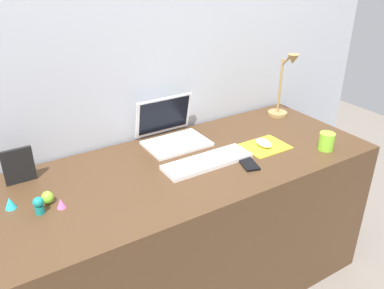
# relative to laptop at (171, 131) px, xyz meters

# --- Properties ---
(ground_plane) EXTENTS (6.00, 6.00, 0.00)m
(ground_plane) POSITION_rel_laptop_xyz_m (-0.05, -0.25, -0.79)
(ground_plane) COLOR slate
(back_wall) EXTENTS (2.95, 0.05, 1.47)m
(back_wall) POSITION_rel_laptop_xyz_m (-0.05, 0.14, -0.06)
(back_wall) COLOR #B2B7C1
(back_wall) RESTS_ON ground_plane
(desk) EXTENTS (1.75, 0.69, 0.74)m
(desk) POSITION_rel_laptop_xyz_m (-0.05, -0.25, -0.42)
(desk) COLOR #4C331E
(desk) RESTS_ON ground_plane
(laptop) EXTENTS (0.30, 0.26, 0.21)m
(laptop) POSITION_rel_laptop_xyz_m (0.00, 0.00, 0.00)
(laptop) COLOR white
(laptop) RESTS_ON desk
(keyboard) EXTENTS (0.41, 0.13, 0.02)m
(keyboard) POSITION_rel_laptop_xyz_m (0.02, -0.29, -0.04)
(keyboard) COLOR white
(keyboard) RESTS_ON desk
(mousepad) EXTENTS (0.21, 0.17, 0.00)m
(mousepad) POSITION_rel_laptop_xyz_m (0.35, -0.30, -0.05)
(mousepad) COLOR yellow
(mousepad) RESTS_ON desk
(mouse) EXTENTS (0.06, 0.10, 0.03)m
(mouse) POSITION_rel_laptop_xyz_m (0.34, -0.30, -0.03)
(mouse) COLOR white
(mouse) RESTS_ON mousepad
(cell_phone) EXTENTS (0.10, 0.14, 0.01)m
(cell_phone) POSITION_rel_laptop_xyz_m (0.17, -0.39, -0.05)
(cell_phone) COLOR black
(cell_phone) RESTS_ON desk
(desk_lamp) EXTENTS (0.11, 0.16, 0.37)m
(desk_lamp) POSITION_rel_laptop_xyz_m (0.68, -0.06, 0.12)
(desk_lamp) COLOR #A5844C
(desk_lamp) RESTS_ON desk
(picture_frame) EXTENTS (0.12, 0.02, 0.15)m
(picture_frame) POSITION_rel_laptop_xyz_m (-0.71, -0.01, 0.02)
(picture_frame) COLOR black
(picture_frame) RESTS_ON desk
(coffee_mug) EXTENTS (0.07, 0.07, 0.08)m
(coffee_mug) POSITION_rel_laptop_xyz_m (0.58, -0.47, -0.01)
(coffee_mug) COLOR #8CDB33
(coffee_mug) RESTS_ON desk
(toy_figurine_pink) EXTENTS (0.03, 0.03, 0.04)m
(toy_figurine_pink) POSITION_rel_laptop_xyz_m (-0.62, -0.28, -0.03)
(toy_figurine_pink) COLOR pink
(toy_figurine_pink) RESTS_ON desk
(toy_figurine_lime) EXTENTS (0.05, 0.05, 0.05)m
(toy_figurine_lime) POSITION_rel_laptop_xyz_m (-0.65, -0.23, -0.03)
(toy_figurine_lime) COLOR #8CDB33
(toy_figurine_lime) RESTS_ON desk
(toy_figurine_teal) EXTENTS (0.04, 0.04, 0.07)m
(toy_figurine_teal) POSITION_rel_laptop_xyz_m (-0.69, -0.27, -0.02)
(toy_figurine_teal) COLOR teal
(toy_figurine_teal) RESTS_ON desk
(toy_figurine_cyan) EXTENTS (0.04, 0.04, 0.05)m
(toy_figurine_cyan) POSITION_rel_laptop_xyz_m (-0.78, -0.19, -0.03)
(toy_figurine_cyan) COLOR #28B7CC
(toy_figurine_cyan) RESTS_ON desk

